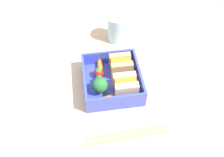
% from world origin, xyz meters
% --- Properties ---
extents(ground_plane, '(1.20, 1.20, 0.02)m').
position_xyz_m(ground_plane, '(0.00, 0.00, -0.01)').
color(ground_plane, beige).
extents(bento_tray, '(0.15, 0.14, 0.01)m').
position_xyz_m(bento_tray, '(0.00, 0.00, 0.01)').
color(bento_tray, '#4455D3').
rests_on(bento_tray, ground_plane).
extents(bento_rim, '(0.15, 0.14, 0.04)m').
position_xyz_m(bento_rim, '(0.00, 0.00, 0.03)').
color(bento_rim, '#4455D3').
rests_on(bento_rim, bento_tray).
extents(sandwich_left, '(0.05, 0.06, 0.05)m').
position_xyz_m(sandwich_left, '(-0.03, 0.03, 0.04)').
color(sandwich_left, tan).
rests_on(sandwich_left, bento_tray).
extents(sandwich_center_left, '(0.05, 0.06, 0.05)m').
position_xyz_m(sandwich_center_left, '(0.03, 0.03, 0.04)').
color(sandwich_center_left, beige).
rests_on(sandwich_center_left, bento_tray).
extents(carrot_stick_left, '(0.05, 0.02, 0.01)m').
position_xyz_m(carrot_stick_left, '(-0.05, -0.03, 0.02)').
color(carrot_stick_left, orange).
rests_on(carrot_stick_left, bento_tray).
extents(strawberry_far_left, '(0.03, 0.03, 0.03)m').
position_xyz_m(strawberry_far_left, '(-0.02, -0.03, 0.03)').
color(strawberry_far_left, red).
rests_on(strawberry_far_left, bento_tray).
extents(strawberry_left, '(0.03, 0.03, 0.03)m').
position_xyz_m(strawberry_left, '(0.00, -0.03, 0.03)').
color(strawberry_left, red).
rests_on(strawberry_left, bento_tray).
extents(broccoli_floret, '(0.04, 0.04, 0.05)m').
position_xyz_m(broccoli_floret, '(0.03, -0.03, 0.04)').
color(broccoli_floret, '#84C061').
rests_on(broccoli_floret, bento_tray).
extents(carrot_stick_far_left, '(0.03, 0.05, 0.02)m').
position_xyz_m(carrot_stick_far_left, '(0.06, -0.03, 0.02)').
color(carrot_stick_far_left, orange).
rests_on(carrot_stick_far_left, bento_tray).
extents(chopstick_pair, '(0.03, 0.19, 0.01)m').
position_xyz_m(chopstick_pair, '(0.15, 0.01, 0.00)').
color(chopstick_pair, tan).
rests_on(chopstick_pair, ground_plane).
extents(drinking_glass, '(0.06, 0.06, 0.08)m').
position_xyz_m(drinking_glass, '(-0.18, 0.04, 0.04)').
color(drinking_glass, silver).
rests_on(drinking_glass, ground_plane).
extents(folded_napkin, '(0.15, 0.12, 0.00)m').
position_xyz_m(folded_napkin, '(-0.02, -0.18, 0.00)').
color(folded_napkin, white).
rests_on(folded_napkin, ground_plane).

